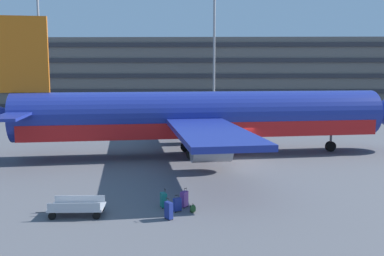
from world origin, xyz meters
name	(u,v)px	position (x,y,z in m)	size (l,w,h in m)	color
ground_plane	(239,159)	(0.00, 0.00, 0.00)	(600.00, 600.00, 0.00)	#5B5B60
terminal_structure	(217,75)	(0.00, 48.81, 6.40)	(128.03, 21.98, 12.81)	#605B56
airliner	(198,117)	(-3.31, 1.55, 3.23)	(36.51, 29.54, 11.17)	navy
light_mast_far_left	(39,30)	(-28.56, 33.89, 13.63)	(1.80, 0.50, 23.82)	gray
light_mast_left	(214,29)	(-1.04, 33.89, 13.70)	(1.80, 0.50, 23.95)	gray
suitcase_large	(184,199)	(-3.91, -12.35, 0.44)	(0.43, 0.49, 1.02)	#72388C
suitcase_orange	(177,204)	(-4.23, -13.05, 0.37)	(0.44, 0.41, 0.83)	navy
suitcase_black	(164,200)	(-4.97, -12.43, 0.41)	(0.41, 0.50, 0.98)	#147266
suitcase_laid_flat	(169,210)	(-4.57, -14.19, 0.44)	(0.44, 0.48, 1.04)	navy
backpack_red	(193,209)	(-3.44, -13.21, 0.20)	(0.39, 0.35, 0.46)	#264C26
baggage_cart	(77,207)	(-9.05, -13.76, 0.43)	(3.33, 1.43, 0.82)	#B7B7BC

